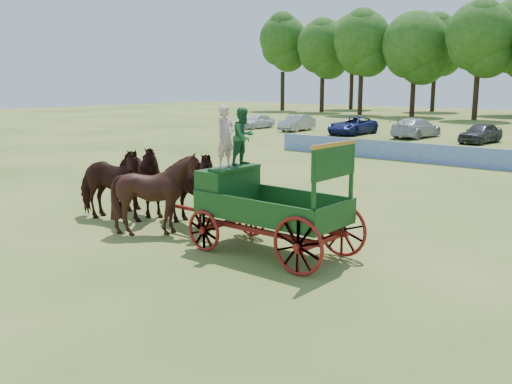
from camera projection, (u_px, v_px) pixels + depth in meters
name	position (u px, v px, depth m)	size (l,w,h in m)	color
ground	(299.00, 257.00, 14.38)	(160.00, 160.00, 0.00)	#A69E4B
horse_lead_left	(108.00, 184.00, 17.85)	(1.28, 2.81, 2.38)	black
horse_lead_right	(136.00, 180.00, 18.68)	(1.28, 2.81, 2.38)	black
horse_wheel_left	(159.00, 194.00, 16.34)	(1.92, 2.16, 2.38)	black
horse_wheel_right	(187.00, 188.00, 17.17)	(1.28, 2.81, 2.38)	black
farm_dray	(250.00, 188.00, 14.83)	(6.00, 2.00, 3.76)	maroon
sponsor_banner	(492.00, 159.00, 28.48)	(26.00, 0.08, 1.05)	#2140B5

